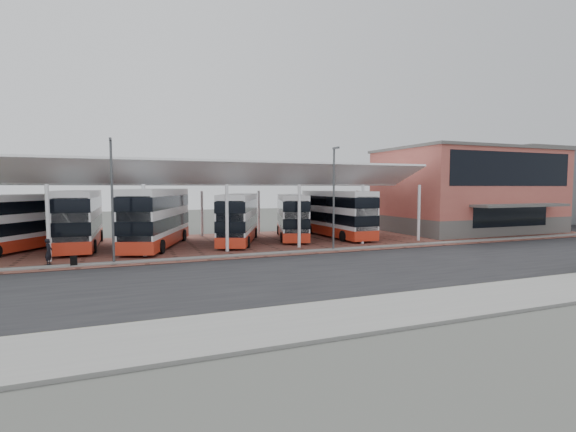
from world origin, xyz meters
The scene contains 20 objects.
ground centered at (0.00, 0.00, 0.00)m, with size 140.00×140.00×0.00m, color #434540.
road centered at (0.00, -1.00, 0.01)m, with size 120.00×14.00×0.02m, color black.
forecourt centered at (2.00, 13.00, 0.03)m, with size 72.00×16.00×0.06m, color brown.
sidewalk centered at (0.00, -9.00, 0.07)m, with size 120.00×4.00×0.14m, color slate.
north_kerb centered at (0.00, 6.20, 0.07)m, with size 120.00×0.80×0.14m, color slate.
yellow_line_near centered at (0.00, -7.00, 0.03)m, with size 120.00×0.12×0.01m, color #D4CE00.
yellow_line_far centered at (0.00, -6.70, 0.03)m, with size 120.00×0.12×0.01m, color #D4CE00.
canopy centered at (-6.00, 13.94, 5.80)m, with size 37.00×11.63×7.07m.
terminal centered at (23.00, 13.92, 4.66)m, with size 18.40×14.40×9.25m.
warehouse centered at (48.00, 24.00, 5.15)m, with size 30.50×20.50×10.25m.
lamp_west centered at (-14.00, 6.27, 4.36)m, with size 0.16×0.90×8.07m.
lamp_east centered at (2.00, 6.27, 4.36)m, with size 0.16×0.90×8.07m.
bus_0 centered at (-20.92, 14.73, 2.24)m, with size 7.71×10.30×4.38m.
bus_1 centered at (-16.69, 14.96, 2.38)m, with size 3.00×11.36×4.66m.
bus_2 centered at (-10.77, 13.13, 2.44)m, with size 6.45×11.83×4.79m.
bus_3 centered at (-3.83, 13.29, 2.20)m, with size 6.17×10.59×4.31m.
bus_4 centered at (1.75, 14.44, 2.14)m, with size 5.27×10.42×4.20m.
bus_5 centered at (6.30, 13.85, 2.32)m, with size 2.90×11.08×4.55m.
pedestrian centered at (-17.83, 7.19, 0.90)m, with size 0.61×0.40×1.68m, color black.
suitcase centered at (-16.31, 6.06, 0.39)m, with size 0.39×0.28×0.66m, color black.
Camera 1 is at (-13.27, -22.75, 5.01)m, focal length 26.00 mm.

